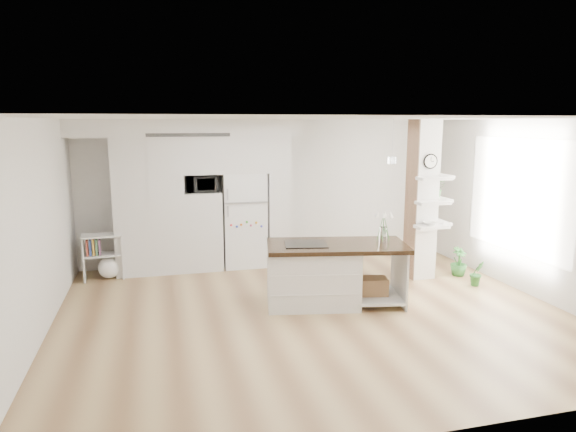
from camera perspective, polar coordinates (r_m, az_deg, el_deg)
name	(u,v)px	position (r m, az deg, el deg)	size (l,w,h in m)	color
floor	(313,313)	(7.38, 2.80, -10.68)	(7.00, 6.00, 0.01)	tan
room	(314,182)	(6.93, 2.93, 3.79)	(7.04, 6.04, 2.72)	white
cabinet_wall	(192,187)	(9.33, -10.62, 3.16)	(4.00, 0.71, 2.70)	silver
refrigerator	(244,219)	(9.55, -4.96, -0.38)	(0.78, 0.69, 1.75)	white
column	(428,200)	(8.98, 15.33, 1.70)	(0.69, 0.90, 2.70)	silver
window	(518,196)	(8.90, 24.21, 2.04)	(2.40, 2.40, 0.00)	white
pendant_light	(423,159)	(7.72, 14.81, 6.11)	(0.12, 0.12, 0.10)	white
kitchen_island	(321,273)	(7.58, 3.65, -6.31)	(2.16, 1.32, 1.48)	silver
bookshelf	(105,259)	(9.35, -19.64, -4.57)	(0.69, 0.43, 0.78)	silver
floor_plant_a	(477,273)	(9.01, 20.25, -5.97)	(0.23, 0.19, 0.42)	#2E722D
floor_plant_b	(459,262)	(9.48, 18.45, -4.83)	(0.28, 0.28, 0.50)	#2E722D
microwave	(202,184)	(9.29, -9.54, 3.56)	(0.54, 0.37, 0.30)	#2D2D2D
shelf_plant	(437,188)	(9.23, 16.22, 2.97)	(0.27, 0.23, 0.30)	#2E722D
decor_bowl	(430,223)	(8.81, 15.52, -0.79)	(0.22, 0.22, 0.05)	white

